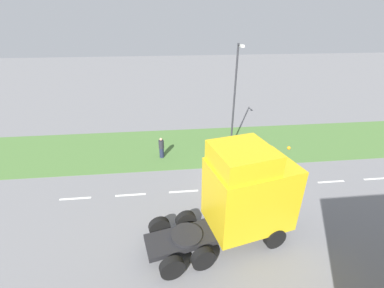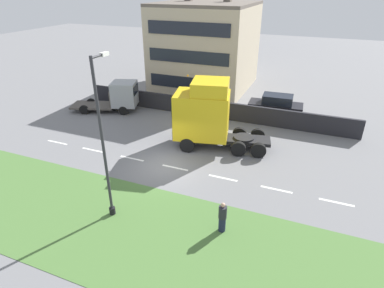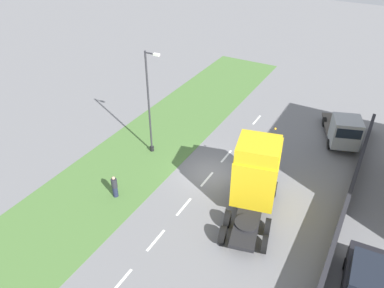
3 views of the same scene
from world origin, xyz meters
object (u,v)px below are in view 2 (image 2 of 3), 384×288
flatbed_truck (119,96)px  pedestrian (222,217)px  lamp_post (105,149)px  lorry_cab (206,114)px  parked_car (276,107)px

flatbed_truck → pedestrian: (-11.70, -13.35, -0.64)m
lamp_post → lorry_cab: bearing=-11.0°
flatbed_truck → lamp_post: lamp_post is taller
lorry_cab → flatbed_truck: (3.59, 9.54, -0.99)m
lamp_post → pedestrian: 6.35m
lamp_post → pedestrian: (0.85, -5.56, -2.96)m
flatbed_truck → parked_car: size_ratio=1.37×
lorry_cab → flatbed_truck: 10.24m
flatbed_truck → pedestrian: bearing=30.0°
lorry_cab → pedestrian: bearing=-167.6°
lorry_cab → pedestrian: (-8.11, -3.81, -1.63)m
parked_car → pedestrian: parked_car is taller
lorry_cab → parked_car: bearing=-41.2°
flatbed_truck → parked_car: bearing=85.9°
lorry_cab → lamp_post: lamp_post is taller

